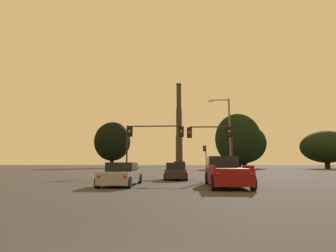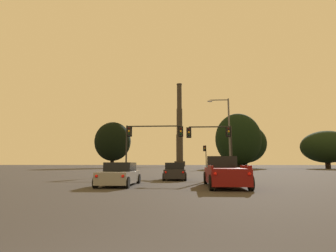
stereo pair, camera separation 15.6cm
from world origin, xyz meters
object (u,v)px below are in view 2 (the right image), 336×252
at_px(traffic_light_far_right, 205,154).
at_px(pickup_truck_right_lane_second, 224,173).
at_px(traffic_light_overhead_left, 146,137).
at_px(smokestack, 180,133).
at_px(hatchback_center_lane_front, 175,172).
at_px(sedan_left_lane_second, 120,175).
at_px(street_lamp, 226,128).
at_px(traffic_light_overhead_right, 216,137).

bearing_deg(traffic_light_far_right, pickup_truck_right_lane_second, -93.08).
xyz_separation_m(pickup_truck_right_lane_second, traffic_light_overhead_left, (-6.76, 13.74, 3.66)).
relative_size(pickup_truck_right_lane_second, smokestack, 0.12).
relative_size(pickup_truck_right_lane_second, hatchback_center_lane_front, 1.35).
relative_size(sedan_left_lane_second, street_lamp, 0.51).
bearing_deg(traffic_light_far_right, traffic_light_overhead_right, -91.89).
height_order(sedan_left_lane_second, traffic_light_overhead_right, traffic_light_overhead_right).
relative_size(street_lamp, smokestack, 0.21).
bearing_deg(hatchback_center_lane_front, traffic_light_far_right, 80.97).
relative_size(sedan_left_lane_second, hatchback_center_lane_front, 1.15).
bearing_deg(traffic_light_far_right, street_lamp, -88.79).
bearing_deg(sedan_left_lane_second, pickup_truck_right_lane_second, -3.40).
distance_m(hatchback_center_lane_front, traffic_light_overhead_right, 9.64).
height_order(hatchback_center_lane_front, traffic_light_far_right, traffic_light_far_right).
height_order(hatchback_center_lane_front, traffic_light_overhead_right, traffic_light_overhead_right).
distance_m(pickup_truck_right_lane_second, traffic_light_overhead_left, 15.75).
bearing_deg(hatchback_center_lane_front, traffic_light_overhead_left, 116.33).
relative_size(hatchback_center_lane_front, traffic_light_overhead_left, 0.61).
relative_size(hatchback_center_lane_front, traffic_light_far_right, 0.78).
bearing_deg(pickup_truck_right_lane_second, sedan_left_lane_second, 177.84).
relative_size(pickup_truck_right_lane_second, street_lamp, 0.60).
bearing_deg(traffic_light_overhead_right, hatchback_center_lane_front, -120.08).
distance_m(street_lamp, smokestack, 107.21).
bearing_deg(traffic_light_overhead_right, street_lamp, 42.49).
relative_size(traffic_light_overhead_right, street_lamp, 0.62).
relative_size(pickup_truck_right_lane_second, traffic_light_overhead_right, 0.97).
xyz_separation_m(hatchback_center_lane_front, traffic_light_overhead_right, (4.46, 7.70, 3.69)).
relative_size(traffic_light_far_right, smokestack, 0.12).
height_order(sedan_left_lane_second, street_lamp, street_lamp).
bearing_deg(traffic_light_overhead_left, street_lamp, 10.38).
height_order(sedan_left_lane_second, smokestack, smokestack).
xyz_separation_m(sedan_left_lane_second, traffic_light_overhead_right, (7.73, 13.86, 3.69)).
xyz_separation_m(traffic_light_far_right, traffic_light_overhead_left, (-8.95, -26.94, 0.97)).
height_order(sedan_left_lane_second, traffic_light_overhead_left, traffic_light_overhead_left).
bearing_deg(hatchback_center_lane_front, pickup_truck_right_lane_second, -64.29).
distance_m(traffic_light_far_right, street_lamp, 25.29).
height_order(pickup_truck_right_lane_second, smokestack, smokestack).
bearing_deg(pickup_truck_right_lane_second, street_lamp, 80.85).
bearing_deg(street_lamp, traffic_light_far_right, 91.21).
bearing_deg(street_lamp, smokestack, 93.96).
xyz_separation_m(sedan_left_lane_second, street_lamp, (9.13, 15.15, 4.89)).
distance_m(sedan_left_lane_second, pickup_truck_right_lane_second, 6.42).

